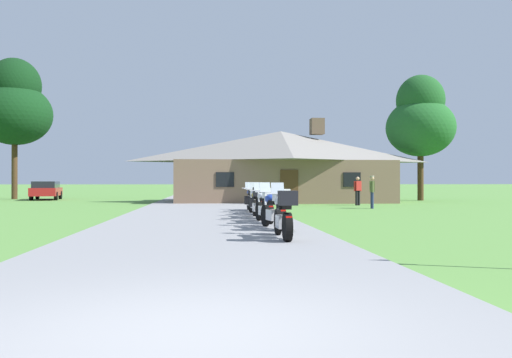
{
  "coord_description": "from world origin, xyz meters",
  "views": [
    {
      "loc": [
        0.17,
        -4.52,
        1.38
      ],
      "look_at": [
        2.22,
        17.25,
        1.49
      ],
      "focal_mm": 36.03,
      "sensor_mm": 36.0,
      "label": 1
    }
  ],
  "objects": [
    {
      "name": "tree_right_of_lodge",
      "position": [
        15.75,
        31.85,
        5.94
      ],
      "size": [
        4.99,
        4.99,
        9.23
      ],
      "color": "#422D19",
      "rests_on": "ground"
    },
    {
      "name": "motorcycle_blue_second_in_row",
      "position": [
        2.02,
        9.69,
        0.62
      ],
      "size": [
        0.81,
        2.07,
        1.3
      ],
      "rotation": [
        0.0,
        0.0,
        0.18
      ],
      "color": "black",
      "rests_on": "asphalt_driveway"
    },
    {
      "name": "asphalt_driveway",
      "position": [
        0.0,
        18.0,
        0.03
      ],
      "size": [
        6.4,
        80.0,
        0.06
      ],
      "primitive_type": "cube",
      "color": "gray",
      "rests_on": "ground"
    },
    {
      "name": "tree_left_far",
      "position": [
        -15.04,
        37.6,
        7.38
      ],
      "size": [
        5.72,
        5.72,
        11.15
      ],
      "color": "#422D19",
      "rests_on": "ground"
    },
    {
      "name": "motorcycle_blue_farthest_in_row",
      "position": [
        2.14,
        18.56,
        0.61
      ],
      "size": [
        0.77,
        2.08,
        1.3
      ],
      "rotation": [
        0.0,
        0.0,
        0.05
      ],
      "color": "black",
      "rests_on": "asphalt_driveway"
    },
    {
      "name": "parked_red_suv_far_left",
      "position": [
        -12.09,
        35.9,
        0.78
      ],
      "size": [
        2.56,
        4.84,
        1.4
      ],
      "rotation": [
        0.0,
        0.0,
        0.16
      ],
      "color": "maroon",
      "rests_on": "ground"
    },
    {
      "name": "motorcycle_white_third_in_row",
      "position": [
        2.01,
        11.95,
        0.62
      ],
      "size": [
        0.74,
        2.08,
        1.3
      ],
      "rotation": [
        0.0,
        0.0,
        0.13
      ],
      "color": "black",
      "rests_on": "asphalt_driveway"
    },
    {
      "name": "motorcycle_silver_nearest_to_camera",
      "position": [
        1.91,
        7.24,
        0.62
      ],
      "size": [
        0.66,
        2.08,
        1.3
      ],
      "rotation": [
        0.0,
        0.0,
        0.01
      ],
      "color": "black",
      "rests_on": "asphalt_driveway"
    },
    {
      "name": "bystander_olive_shirt_beside_signpost",
      "position": [
        8.57,
        21.11,
        0.95
      ],
      "size": [
        0.29,
        0.54,
        1.69
      ],
      "rotation": [
        0.0,
        0.0,
        1.37
      ],
      "color": "navy",
      "rests_on": "ground"
    },
    {
      "name": "motorcycle_yellow_fourth_in_row",
      "position": [
        1.96,
        14.16,
        0.62
      ],
      "size": [
        0.66,
        2.08,
        1.3
      ],
      "rotation": [
        0.0,
        0.0,
        0.01
      ],
      "color": "black",
      "rests_on": "asphalt_driveway"
    },
    {
      "name": "stone_lodge",
      "position": [
        5.17,
        30.39,
        2.5
      ],
      "size": [
        14.96,
        7.75,
        5.75
      ],
      "color": "brown",
      "rests_on": "ground"
    },
    {
      "name": "motorcycle_white_fifth_in_row",
      "position": [
        2.14,
        16.31,
        0.61
      ],
      "size": [
        0.89,
        2.08,
        1.3
      ],
      "rotation": [
        0.0,
        0.0,
        0.13
      ],
      "color": "black",
      "rests_on": "asphalt_driveway"
    },
    {
      "name": "ground_plane",
      "position": [
        0.0,
        20.0,
        0.0
      ],
      "size": [
        500.0,
        500.0,
        0.0
      ],
      "primitive_type": "plane",
      "color": "#56893D"
    },
    {
      "name": "bystander_red_shirt_near_lodge",
      "position": [
        8.85,
        24.59,
        0.93
      ],
      "size": [
        0.51,
        0.34,
        1.67
      ],
      "rotation": [
        0.0,
        0.0,
        3.54
      ],
      "color": "black",
      "rests_on": "ground"
    }
  ]
}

